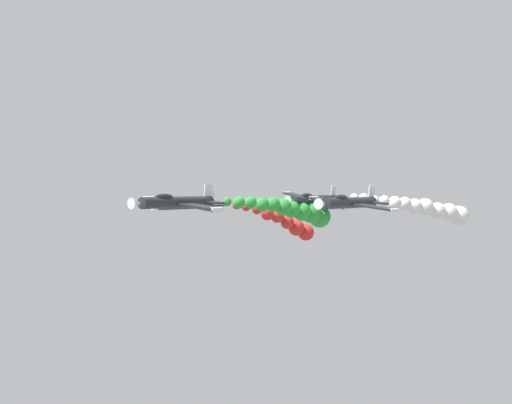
% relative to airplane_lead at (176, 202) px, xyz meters
% --- Properties ---
extents(airplane_lead, '(9.55, 10.35, 2.52)m').
position_rel_airplane_lead_xyz_m(airplane_lead, '(0.00, 0.00, 0.00)').
color(airplane_lead, '#23282D').
extents(smoke_trail_lead, '(2.78, 19.66, 4.06)m').
position_rel_airplane_lead_xyz_m(smoke_trail_lead, '(0.12, -20.33, -1.49)').
color(smoke_trail_lead, green).
extents(airplane_left_inner, '(9.54, 10.35, 2.60)m').
position_rel_airplane_lead_xyz_m(airplane_left_inner, '(-11.36, -12.58, -0.11)').
color(airplane_left_inner, '#23282D').
extents(airplane_right_inner, '(9.53, 10.35, 2.65)m').
position_rel_airplane_lead_xyz_m(airplane_right_inner, '(11.66, -12.99, -0.71)').
color(airplane_right_inner, '#23282D').
extents(smoke_trail_right_inner, '(2.96, 18.50, 6.36)m').
position_rel_airplane_lead_xyz_m(smoke_trail_right_inner, '(10.98, -32.66, -3.74)').
color(smoke_trail_right_inner, red).
extents(airplane_left_outer, '(9.44, 10.35, 2.97)m').
position_rel_airplane_lead_xyz_m(airplane_left_outer, '(0.58, -24.17, -0.13)').
color(airplane_left_outer, '#23282D').
extents(smoke_trail_left_outer, '(7.91, 27.16, 5.33)m').
position_rel_airplane_lead_xyz_m(smoke_trail_left_outer, '(-3.20, -50.56, -2.04)').
color(smoke_trail_left_outer, white).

